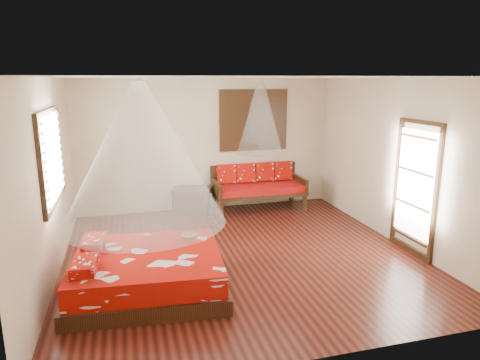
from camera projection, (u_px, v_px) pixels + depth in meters
name	position (u px, v px, depth m)	size (l,w,h in m)	color
room	(241.00, 170.00, 6.59)	(5.54, 5.54, 2.84)	black
bed	(147.00, 272.00, 5.75)	(2.16, 1.98, 0.63)	black
daybed	(258.00, 185.00, 9.30)	(1.96, 0.87, 0.98)	black
storage_chest	(192.00, 200.00, 9.05)	(0.95, 0.81, 0.55)	black
shutter_panel	(254.00, 120.00, 9.30)	(1.52, 0.06, 1.32)	black
window_left	(52.00, 157.00, 6.02)	(0.10, 1.74, 1.34)	black
glazed_door	(415.00, 189.00, 6.80)	(0.08, 1.02, 2.16)	black
wine_tray	(189.00, 233.00, 6.33)	(0.26, 0.26, 0.21)	brown
mosquito_net_main	(142.00, 154.00, 5.38)	(2.09, 2.09, 1.80)	silver
mosquito_net_daybed	(260.00, 118.00, 8.83)	(0.96, 0.96, 1.50)	silver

